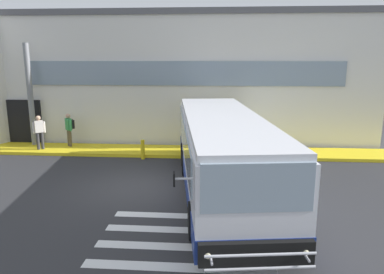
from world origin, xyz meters
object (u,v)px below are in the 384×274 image
passenger_by_doorway (69,127)px  safety_bollard_yellow (143,150)px  entry_support_column (30,95)px  passenger_near_column (39,131)px  bus_main_foreground (222,155)px

passenger_by_doorway → safety_bollard_yellow: (4.08, -1.59, -0.66)m
entry_support_column → passenger_near_column: entry_support_column is taller
bus_main_foreground → safety_bollard_yellow: size_ratio=12.16×
passenger_near_column → safety_bollard_yellow: passenger_near_column is taller
entry_support_column → passenger_by_doorway: size_ratio=3.07×
bus_main_foreground → entry_support_column: bearing=149.4°
bus_main_foreground → passenger_near_column: 10.10m
passenger_near_column → bus_main_foreground: bearing=-28.2°
entry_support_column → passenger_by_doorway: (2.00, -0.21, -1.61)m
entry_support_column → bus_main_foreground: bearing=-30.6°
bus_main_foreground → passenger_by_doorway: bus_main_foreground is taller
entry_support_column → passenger_by_doorway: 2.58m
bus_main_foreground → safety_bollard_yellow: bearing=132.6°
bus_main_foreground → safety_bollard_yellow: (-3.61, 3.92, -0.88)m
safety_bollard_yellow → bus_main_foreground: bearing=-47.4°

